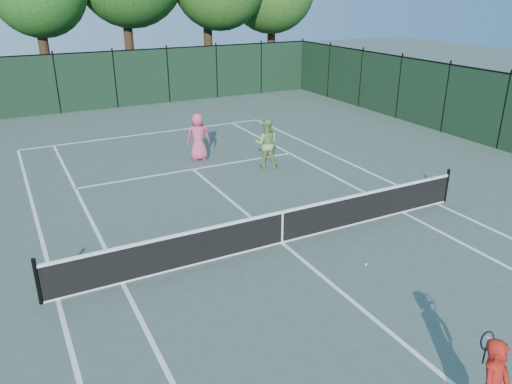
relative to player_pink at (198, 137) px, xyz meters
name	(u,v)px	position (x,y,z in m)	size (l,w,h in m)	color
ground	(282,243)	(-0.63, -7.36, -0.90)	(90.00, 90.00, 0.00)	#46554C
sideline_doubles_left	(58,299)	(-6.11, -7.36, -0.90)	(0.10, 23.77, 0.01)	white
sideline_doubles_right	(437,204)	(4.86, -7.36, -0.90)	(0.10, 23.77, 0.01)	white
sideline_singles_left	(122,283)	(-4.74, -7.36, -0.90)	(0.10, 23.77, 0.01)	white
sideline_singles_right	(403,212)	(3.49, -7.36, -0.90)	(0.10, 23.77, 0.01)	white
baseline_far	(150,133)	(-0.63, 4.52, -0.90)	(10.97, 0.10, 0.01)	white
service_line_far	(193,169)	(-0.63, -0.96, -0.90)	(8.23, 0.10, 0.01)	white
center_service_line	(282,243)	(-0.63, -7.36, -0.90)	(0.10, 12.80, 0.01)	white
tennis_net	(282,226)	(-0.63, -7.36, -0.43)	(11.69, 0.09, 1.06)	black
fence_far	(115,80)	(-0.63, 10.64, 0.60)	(24.00, 0.05, 3.00)	black
player_pink	(198,137)	(0.00, 0.00, 0.00)	(1.02, 0.82, 1.81)	#CD4870
player_green	(266,144)	(1.86, -1.95, -0.01)	(1.09, 1.03, 1.79)	#86AC56
loose_ball_midcourt	(366,264)	(0.56, -9.28, -0.87)	(0.07, 0.07, 0.07)	#E1EF30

